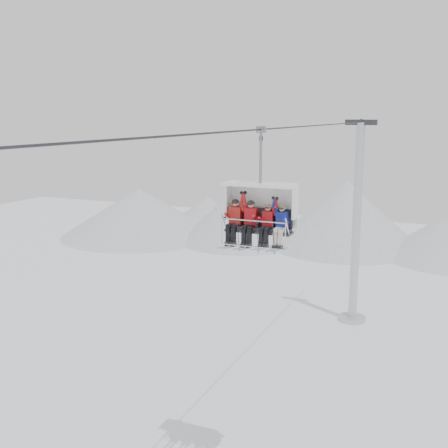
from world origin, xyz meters
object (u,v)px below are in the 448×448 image
at_px(lift_tower_right, 356,238).
at_px(skier_center_right, 267,223).
at_px(chairlift_carrier, 261,206).
at_px(skier_far_right, 281,224).
at_px(skier_center_left, 250,221).
at_px(skier_far_left, 235,219).

distance_m(lift_tower_right, skier_center_right, 19.60).
distance_m(lift_tower_right, chairlift_carrier, 19.41).
xyz_separation_m(lift_tower_right, chairlift_carrier, (0.00, -18.78, 4.91)).
bearing_deg(skier_far_right, skier_center_left, 179.41).
bearing_deg(skier_far_left, chairlift_carrier, 19.31).
height_order(lift_tower_right, chairlift_carrier, lift_tower_right).
height_order(lift_tower_right, skier_center_left, lift_tower_right).
height_order(lift_tower_right, skier_far_right, lift_tower_right).
bearing_deg(lift_tower_right, skier_center_left, -90.87).
xyz_separation_m(skier_far_left, skier_center_left, (0.58, -0.00, -0.00)).
height_order(skier_center_right, skier_far_right, skier_far_right).
relative_size(lift_tower_right, chairlift_carrier, 3.38).
xyz_separation_m(chairlift_carrier, skier_far_left, (-0.87, -0.30, -0.47)).
height_order(chairlift_carrier, skier_center_left, chairlift_carrier).
height_order(chairlift_carrier, skier_center_right, chairlift_carrier).
height_order(skier_far_left, skier_center_right, skier_far_left).
relative_size(lift_tower_right, skier_far_left, 7.99).
bearing_deg(lift_tower_right, chairlift_carrier, -90.00).
bearing_deg(chairlift_carrier, lift_tower_right, 90.00).
height_order(skier_far_left, skier_far_right, skier_far_left).
height_order(skier_center_left, skier_far_right, skier_center_left).
distance_m(chairlift_carrier, skier_center_right, 0.69).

